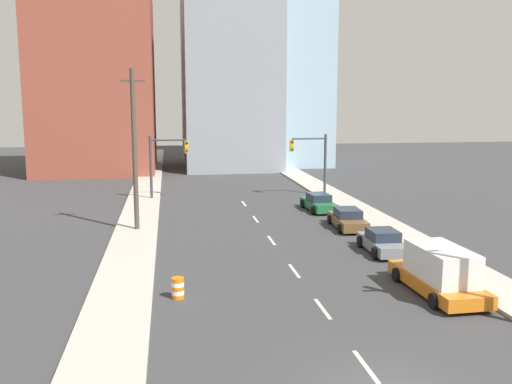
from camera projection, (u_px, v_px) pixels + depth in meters
name	position (u px, v px, depth m)	size (l,w,h in m)	color
sidewalk_left	(147.00, 186.00, 58.88)	(2.86, 88.70, 0.16)	#ADA89E
sidewalk_right	(309.00, 182.00, 61.46)	(2.86, 88.70, 0.16)	#ADA89E
lane_stripe_at_2m	(366.00, 366.00, 18.85)	(0.16, 2.40, 0.01)	beige
lane_stripe_at_7m	(323.00, 309.00, 24.08)	(0.16, 2.40, 0.01)	beige
lane_stripe_at_13m	(294.00, 271.00, 29.48)	(0.16, 2.40, 0.01)	beige
lane_stripe_at_20m	(271.00, 240.00, 35.93)	(0.16, 2.40, 0.01)	beige
lane_stripe_at_26m	(256.00, 219.00, 42.44)	(0.16, 2.40, 0.01)	beige
lane_stripe_at_33m	(244.00, 203.00, 48.93)	(0.16, 2.40, 0.01)	beige
building_brick_left	(96.00, 83.00, 70.43)	(14.00, 16.00, 21.91)	brown
building_office_center	(228.00, 80.00, 76.77)	(12.00, 20.00, 23.07)	gray
building_glass_right	(274.00, 29.00, 80.58)	(13.00, 20.00, 37.62)	#99B7CC
traffic_signal_left	(162.00, 159.00, 50.47)	(3.46, 0.35, 5.70)	#38383D
traffic_signal_right	(315.00, 156.00, 52.56)	(3.46, 0.35, 5.70)	#38383D
utility_pole_left_mid	(135.00, 150.00, 37.68)	(1.60, 0.32, 10.79)	#473D33
traffic_barrel	(178.00, 288.00, 25.28)	(0.56, 0.56, 0.95)	orange
box_truck_orange	(439.00, 272.00, 25.78)	(2.61, 6.10, 2.20)	orange
sedan_gray	(383.00, 242.00, 32.97)	(2.13, 4.36, 1.35)	slate
sedan_brown	(348.00, 219.00, 39.34)	(2.24, 4.83, 1.38)	brown
sedan_green	(319.00, 203.00, 45.73)	(2.25, 4.78, 1.37)	#1E6033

